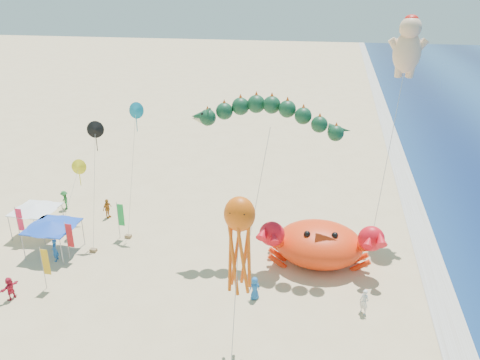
% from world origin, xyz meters
% --- Properties ---
extents(ground, '(320.00, 320.00, 0.00)m').
position_xyz_m(ground, '(0.00, 0.00, 0.00)').
color(ground, '#D1B784').
rests_on(ground, ground).
extents(foam_strip, '(320.00, 320.00, 0.00)m').
position_xyz_m(foam_strip, '(12.00, 0.00, 0.01)').
color(foam_strip, silver).
rests_on(foam_strip, ground).
extents(crab_inflatable, '(8.69, 5.95, 3.81)m').
position_xyz_m(crab_inflatable, '(3.74, 2.75, 1.68)').
color(crab_inflatable, '#FD350D').
rests_on(crab_inflatable, ground).
extents(dragon_kite, '(10.80, 2.34, 11.72)m').
position_xyz_m(dragon_kite, '(-0.30, 3.38, 10.53)').
color(dragon_kite, '#0F3720').
rests_on(dragon_kite, ground).
extents(cherub_kite, '(2.73, 5.68, 17.18)m').
position_xyz_m(cherub_kite, '(9.11, 10.16, 15.00)').
color(cherub_kite, '#EFBE91').
rests_on(cherub_kite, ground).
extents(octopus_kite, '(1.62, 3.32, 9.33)m').
position_xyz_m(octopus_kite, '(-0.17, -6.97, 7.03)').
color(octopus_kite, '#E2560B').
rests_on(octopus_kite, ground).
extents(canopy_blue, '(3.70, 3.70, 2.71)m').
position_xyz_m(canopy_blue, '(-16.19, 0.21, 2.44)').
color(canopy_blue, gray).
rests_on(canopy_blue, ground).
extents(canopy_white, '(3.49, 3.49, 2.71)m').
position_xyz_m(canopy_white, '(-19.18, 2.56, 2.44)').
color(canopy_white, gray).
rests_on(canopy_white, ground).
extents(feather_flags, '(7.98, 7.55, 3.20)m').
position_xyz_m(feather_flags, '(-14.97, -0.14, 2.01)').
color(feather_flags, gray).
rests_on(feather_flags, ground).
extents(beachgoers, '(27.43, 14.43, 1.79)m').
position_xyz_m(beachgoers, '(-13.17, 1.35, 0.85)').
color(beachgoers, '#1C5DA7').
rests_on(beachgoers, ground).
extents(small_kites, '(7.16, 5.85, 10.80)m').
position_xyz_m(small_kites, '(-13.73, 4.69, 7.21)').
color(small_kites, yellow).
rests_on(small_kites, ground).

